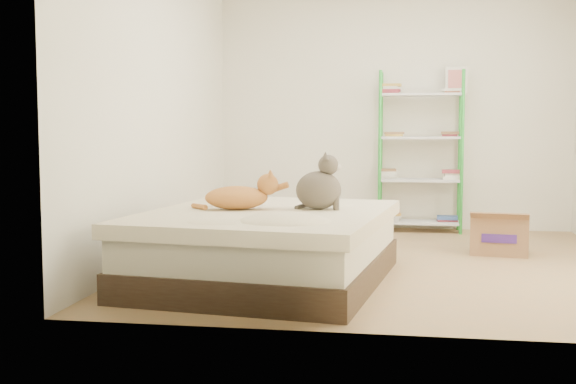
% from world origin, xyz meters
% --- Properties ---
extents(room, '(3.81, 4.21, 2.61)m').
position_xyz_m(room, '(0.00, 0.00, 1.30)').
color(room, '#AC814E').
rests_on(room, ground).
extents(bed, '(1.85, 2.19, 0.51)m').
position_xyz_m(bed, '(-0.83, -0.88, 0.26)').
color(bed, '#403426').
rests_on(bed, ground).
extents(orange_cat, '(0.59, 0.41, 0.22)m').
position_xyz_m(orange_cat, '(-1.06, -0.85, 0.62)').
color(orange_cat, '#C9853F').
rests_on(orange_cat, bed).
extents(grey_cat, '(0.39, 0.34, 0.40)m').
position_xyz_m(grey_cat, '(-0.48, -0.74, 0.71)').
color(grey_cat, brown).
rests_on(grey_cat, bed).
extents(shelf_unit, '(0.91, 0.36, 1.74)m').
position_xyz_m(shelf_unit, '(0.31, 1.88, 0.83)').
color(shelf_unit, green).
rests_on(shelf_unit, ground).
extents(cardboard_box, '(0.53, 0.53, 0.39)m').
position_xyz_m(cardboard_box, '(0.97, 0.57, 0.17)').
color(cardboard_box, olive).
rests_on(cardboard_box, ground).
extents(white_bin, '(0.36, 0.33, 0.35)m').
position_xyz_m(white_bin, '(-1.15, 1.57, 0.18)').
color(white_bin, silver).
rests_on(white_bin, ground).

